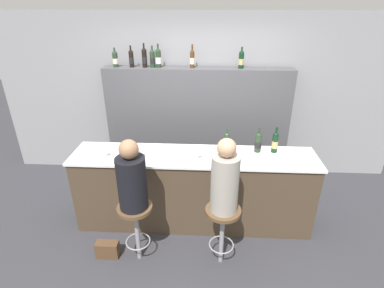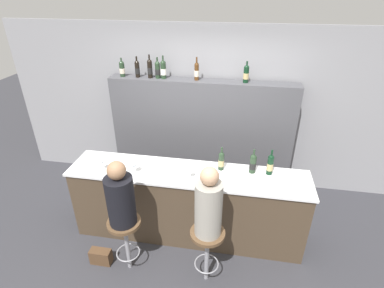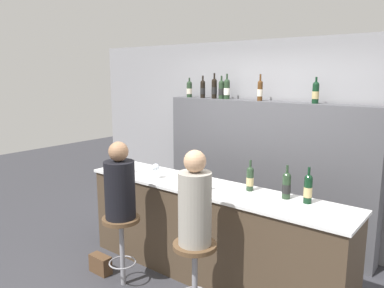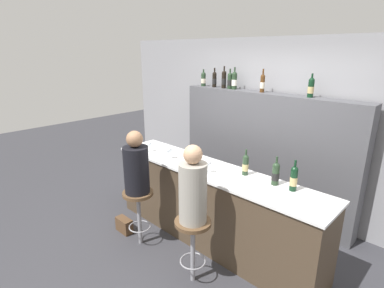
{
  "view_description": "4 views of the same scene",
  "coord_description": "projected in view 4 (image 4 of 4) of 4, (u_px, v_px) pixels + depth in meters",
  "views": [
    {
      "loc": [
        0.15,
        -2.95,
        2.72
      ],
      "look_at": [
        -0.02,
        0.23,
        1.19
      ],
      "focal_mm": 28.0,
      "sensor_mm": 36.0,
      "label": 1
    },
    {
      "loc": [
        0.59,
        -2.75,
        3.1
      ],
      "look_at": [
        0.05,
        0.33,
        1.4
      ],
      "focal_mm": 28.0,
      "sensor_mm": 36.0,
      "label": 2
    },
    {
      "loc": [
        2.18,
        -2.75,
        2.17
      ],
      "look_at": [
        -0.23,
        0.3,
        1.43
      ],
      "focal_mm": 35.0,
      "sensor_mm": 36.0,
      "label": 3
    },
    {
      "loc": [
        2.21,
        -2.33,
        2.41
      ],
      "look_at": [
        -0.24,
        0.2,
        1.3
      ],
      "focal_mm": 28.0,
      "sensor_mm": 36.0,
      "label": 4
    }
  ],
  "objects": [
    {
      "name": "ground_plane",
      "position": [
        195.0,
        249.0,
        3.79
      ],
      "size": [
        16.0,
        16.0,
        0.0
      ],
      "primitive_type": "plane",
      "color": "#333338"
    },
    {
      "name": "wall_back",
      "position": [
        272.0,
        126.0,
        4.58
      ],
      "size": [
        6.4,
        0.05,
        2.6
      ],
      "color": "gray",
      "rests_on": "ground_plane"
    },
    {
      "name": "bar_counter",
      "position": [
        210.0,
        205.0,
        3.83
      ],
      "size": [
        3.02,
        0.62,
        1.01
      ],
      "color": "#473828",
      "rests_on": "ground_plane"
    },
    {
      "name": "back_bar_cabinet",
      "position": [
        262.0,
        153.0,
        4.54
      ],
      "size": [
        2.83,
        0.28,
        1.83
      ],
      "color": "#4C4C51",
      "rests_on": "ground_plane"
    },
    {
      "name": "wine_bottle_counter_0",
      "position": [
        245.0,
        165.0,
        3.48
      ],
      "size": [
        0.07,
        0.07,
        0.31
      ],
      "color": "#233823",
      "rests_on": "bar_counter"
    },
    {
      "name": "wine_bottle_counter_1",
      "position": [
        276.0,
        173.0,
        3.22
      ],
      "size": [
        0.08,
        0.08,
        0.32
      ],
      "color": "#233823",
      "rests_on": "bar_counter"
    },
    {
      "name": "wine_bottle_counter_2",
      "position": [
        294.0,
        178.0,
        3.08
      ],
      "size": [
        0.08,
        0.08,
        0.34
      ],
      "color": "black",
      "rests_on": "bar_counter"
    },
    {
      "name": "wine_bottle_backbar_0",
      "position": [
        203.0,
        79.0,
        5.04
      ],
      "size": [
        0.08,
        0.08,
        0.28
      ],
      "color": "#233823",
      "rests_on": "back_bar_cabinet"
    },
    {
      "name": "wine_bottle_backbar_1",
      "position": [
        214.0,
        79.0,
        4.88
      ],
      "size": [
        0.07,
        0.07,
        0.31
      ],
      "color": "black",
      "rests_on": "back_bar_cabinet"
    },
    {
      "name": "wine_bottle_backbar_2",
      "position": [
        224.0,
        79.0,
        4.74
      ],
      "size": [
        0.07,
        0.07,
        0.34
      ],
      "color": "black",
      "rests_on": "back_bar_cabinet"
    },
    {
      "name": "wine_bottle_backbar_3",
      "position": [
        230.0,
        81.0,
        4.67
      ],
      "size": [
        0.08,
        0.08,
        0.31
      ],
      "color": "#233823",
      "rests_on": "back_bar_cabinet"
    },
    {
      "name": "wine_bottle_backbar_4",
      "position": [
        234.0,
        80.0,
        4.61
      ],
      "size": [
        0.08,
        0.08,
        0.33
      ],
      "color": "#233823",
      "rests_on": "back_bar_cabinet"
    },
    {
      "name": "wine_bottle_backbar_5",
      "position": [
        262.0,
        83.0,
        4.28
      ],
      "size": [
        0.07,
        0.07,
        0.33
      ],
      "color": "#4C2D14",
      "rests_on": "back_bar_cabinet"
    },
    {
      "name": "wine_bottle_backbar_6",
      "position": [
        311.0,
        87.0,
        3.81
      ],
      "size": [
        0.08,
        0.08,
        0.3
      ],
      "color": "black",
      "rests_on": "back_bar_cabinet"
    },
    {
      "name": "wine_glass_0",
      "position": [
        149.0,
        144.0,
        4.28
      ],
      "size": [
        0.07,
        0.07,
        0.15
      ],
      "color": "silver",
      "rests_on": "bar_counter"
    },
    {
      "name": "wine_glass_1",
      "position": [
        169.0,
        150.0,
        4.0
      ],
      "size": [
        0.08,
        0.08,
        0.17
      ],
      "color": "silver",
      "rests_on": "bar_counter"
    },
    {
      "name": "wine_glass_2",
      "position": [
        208.0,
        164.0,
        3.53
      ],
      "size": [
        0.07,
        0.07,
        0.16
      ],
      "color": "silver",
      "rests_on": "bar_counter"
    },
    {
      "name": "bar_stool_left",
      "position": [
        138.0,
        203.0,
        3.75
      ],
      "size": [
        0.38,
        0.38,
        0.74
      ],
      "color": "gray",
      "rests_on": "ground_plane"
    },
    {
      "name": "guest_seated_left",
      "position": [
        136.0,
        166.0,
        3.6
      ],
      "size": [
        0.3,
        0.3,
        0.78
      ],
      "color": "black",
      "rests_on": "bar_stool_left"
    },
    {
      "name": "bar_stool_right",
      "position": [
        193.0,
        234.0,
        3.12
      ],
      "size": [
        0.38,
        0.38,
        0.74
      ],
      "color": "gray",
      "rests_on": "ground_plane"
    },
    {
      "name": "guest_seated_right",
      "position": [
        193.0,
        189.0,
        2.96
      ],
      "size": [
        0.28,
        0.28,
        0.82
      ],
      "color": "gray",
      "rests_on": "bar_stool_right"
    },
    {
      "name": "handbag",
      "position": [
        124.0,
        225.0,
        4.13
      ],
      "size": [
        0.26,
        0.12,
        0.2
      ],
      "color": "#513823",
      "rests_on": "ground_plane"
    }
  ]
}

